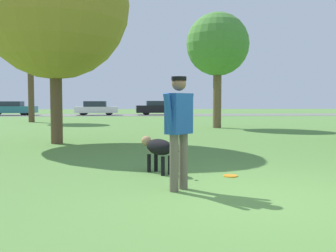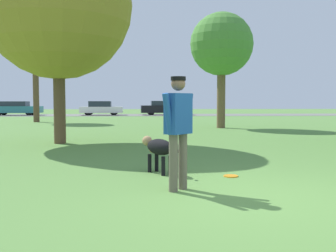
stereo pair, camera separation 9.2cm
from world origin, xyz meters
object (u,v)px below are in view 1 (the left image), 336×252
tree_near_left (55,5)px  parked_car_black (160,108)px  person (179,124)px  dog (158,148)px  frisbee (230,176)px  parked_car_white (96,108)px  tree_far_left (30,38)px  tree_mid_center (218,45)px  parked_car_teal (10,108)px

tree_near_left → parked_car_black: tree_near_left is taller
person → dog: bearing=53.6°
frisbee → parked_car_white: (-5.45, 30.32, 0.64)m
tree_far_left → parked_car_white: bearing=76.9°
person → dog: size_ratio=1.79×
frisbee → tree_mid_center: size_ratio=0.05×
person → parked_car_white: bearing=52.1°
dog → parked_car_white: 30.20m
tree_far_left → parked_car_teal: size_ratio=1.47×
parked_car_white → person: bearing=-83.1°
dog → parked_car_teal: bearing=-12.1°
person → parked_car_teal: (-12.37, 31.67, -0.33)m
dog → frisbee: dog is taller
dog → parked_car_teal: 32.62m
tree_near_left → parked_car_teal: tree_near_left is taller
frisbee → parked_car_teal: parked_car_teal is taller
parked_car_teal → parked_car_white: size_ratio=1.16×
tree_far_left → parked_car_black: tree_far_left is taller
parked_car_teal → person: bearing=-68.8°
tree_mid_center → parked_car_white: size_ratio=1.42×
tree_near_left → parked_car_black: (4.59, 25.01, -3.54)m
dog → parked_car_black: parked_car_black is taller
person → tree_far_left: tree_far_left is taller
parked_car_teal → parked_car_black: size_ratio=0.99×
tree_mid_center → parked_car_white: 19.86m
frisbee → tree_far_left: (-8.22, 18.43, 5.19)m
frisbee → tree_mid_center: bearing=79.6°
person → parked_car_white: size_ratio=0.42×
tree_near_left → parked_car_black: 25.67m
dog → tree_near_left: size_ratio=0.14×
tree_mid_center → parked_car_teal: 24.35m
frisbee → parked_car_teal: 33.48m
tree_far_left → parked_car_teal: (-5.15, 12.25, -4.55)m
parked_car_black → tree_near_left: bearing=-102.5°
tree_far_left → frisbee: bearing=-66.0°
tree_near_left → tree_mid_center: bearing=46.5°
tree_far_left → tree_near_left: tree_far_left is taller
tree_far_left → tree_mid_center: size_ratio=1.21×
tree_far_left → parked_car_teal: bearing=112.8°
parked_car_white → dog: bearing=-83.2°
parked_car_white → parked_car_black: (5.95, 0.32, 0.02)m
dog → tree_mid_center: size_ratio=0.17×
tree_mid_center → parked_car_teal: tree_mid_center is taller
dog → parked_car_white: (-4.21, 29.91, 0.19)m
tree_mid_center → parked_car_black: 18.69m
tree_far_left → tree_near_left: bearing=-72.1°
frisbee → person: bearing=-135.5°
tree_near_left → tree_far_left: bearing=107.9°
parked_car_white → parked_car_teal: bearing=176.1°
frisbee → parked_car_black: size_ratio=0.05×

